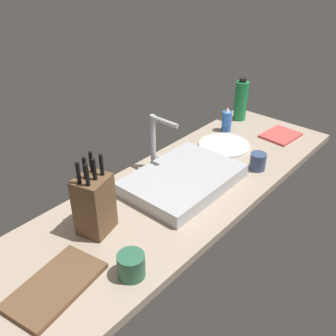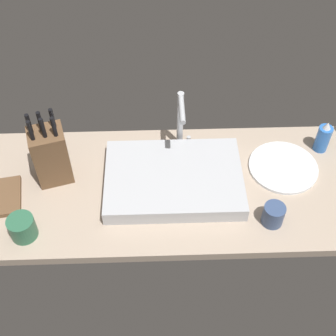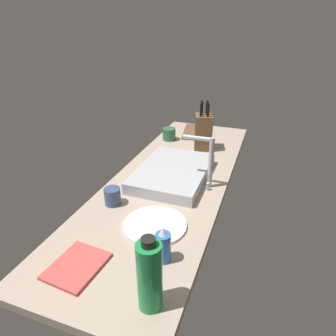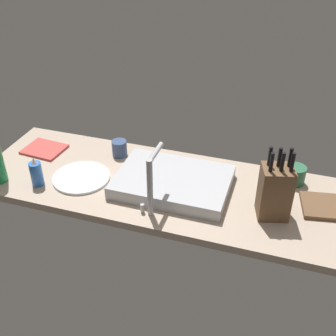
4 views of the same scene
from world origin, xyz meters
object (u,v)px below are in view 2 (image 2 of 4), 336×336
object	(u,v)px
knife_block	(51,155)
coffee_mug	(22,228)
ceramic_cup	(273,215)
soap_bottle	(323,138)
faucet	(181,118)
dinner_plate	(283,167)
sink_basin	(173,179)

from	to	relation	value
knife_block	coffee_mug	world-z (taller)	knife_block
knife_block	ceramic_cup	world-z (taller)	knife_block
soap_bottle	coffee_mug	world-z (taller)	soap_bottle
faucet	knife_block	world-z (taller)	knife_block
faucet	ceramic_cup	world-z (taller)	faucet
dinner_plate	ceramic_cup	bearing A→B (deg)	-109.99
sink_basin	ceramic_cup	distance (cm)	37.19
faucet	ceramic_cup	distance (cm)	47.48
sink_basin	soap_bottle	world-z (taller)	soap_bottle
sink_basin	coffee_mug	distance (cm)	53.72
soap_bottle	dinner_plate	xyz separation A→B (cm)	(-16.12, -9.59, -5.37)
dinner_plate	knife_block	bearing A→B (deg)	-179.34
faucet	soap_bottle	bearing A→B (deg)	-2.34
faucet	coffee_mug	distance (cm)	66.60
soap_bottle	ceramic_cup	distance (cm)	41.57
soap_bottle	coffee_mug	size ratio (longest dim) A/B	1.55
faucet	coffee_mug	bearing A→B (deg)	-144.57
sink_basin	ceramic_cup	size ratio (longest dim) A/B	6.20
faucet	knife_block	xyz separation A→B (cm)	(-46.25, -12.78, -3.91)
dinner_plate	ceramic_cup	xyz separation A→B (cm)	(-8.63, -23.74, 3.34)
dinner_plate	soap_bottle	bearing A→B (deg)	30.76
soap_bottle	coffee_mug	distance (cm)	113.36
knife_block	dinner_plate	distance (cm)	84.91
ceramic_cup	coffee_mug	bearing A→B (deg)	-178.27
faucet	knife_block	bearing A→B (deg)	-164.56
ceramic_cup	faucet	bearing A→B (deg)	129.51
faucet	coffee_mug	size ratio (longest dim) A/B	2.91
soap_bottle	ceramic_cup	bearing A→B (deg)	-126.60
coffee_mug	sink_basin	bearing A→B (deg)	21.69
knife_block	ceramic_cup	distance (cm)	79.28
sink_basin	dinner_plate	xyz separation A→B (cm)	(41.51, 6.39, -2.28)
knife_block	ceramic_cup	size ratio (longest dim) A/B	3.81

